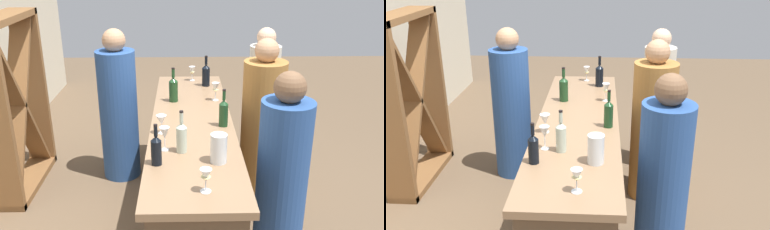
# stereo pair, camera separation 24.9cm
# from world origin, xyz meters

# --- Properties ---
(ground_plane) EXTENTS (12.00, 12.00, 0.00)m
(ground_plane) POSITION_xyz_m (0.00, 0.00, 0.00)
(ground_plane) COLOR brown
(bar_counter) EXTENTS (2.58, 0.66, 0.91)m
(bar_counter) POSITION_xyz_m (0.00, 0.00, 0.46)
(bar_counter) COLOR brown
(bar_counter) RESTS_ON ground
(wine_rack) EXTENTS (1.02, 0.28, 1.69)m
(wine_rack) POSITION_xyz_m (0.58, 1.65, 0.84)
(wine_rack) COLOR brown
(wine_rack) RESTS_ON ground
(wine_bottle_leftmost_near_black) EXTENTS (0.07, 0.07, 0.28)m
(wine_bottle_leftmost_near_black) POSITION_xyz_m (-0.74, 0.25, 1.02)
(wine_bottle_leftmost_near_black) COLOR black
(wine_bottle_leftmost_near_black) RESTS_ON bar_counter
(wine_bottle_second_left_clear_pale) EXTENTS (0.07, 0.07, 0.30)m
(wine_bottle_second_left_clear_pale) POSITION_xyz_m (-0.56, 0.08, 1.02)
(wine_bottle_second_left_clear_pale) COLOR #B7C6B2
(wine_bottle_second_left_clear_pale) RESTS_ON bar_counter
(wine_bottle_center_olive_green) EXTENTS (0.07, 0.07, 0.30)m
(wine_bottle_center_olive_green) POSITION_xyz_m (-0.11, -0.24, 1.03)
(wine_bottle_center_olive_green) COLOR #193D1E
(wine_bottle_center_olive_green) RESTS_ON bar_counter
(wine_bottle_second_right_olive_green) EXTENTS (0.08, 0.08, 0.32)m
(wine_bottle_second_right_olive_green) POSITION_xyz_m (0.48, 0.16, 1.03)
(wine_bottle_second_right_olive_green) COLOR #193D1E
(wine_bottle_second_right_olive_green) RESTS_ON bar_counter
(wine_bottle_rightmost_near_black) EXTENTS (0.08, 0.08, 0.31)m
(wine_bottle_rightmost_near_black) POSITION_xyz_m (0.95, -0.16, 1.03)
(wine_bottle_rightmost_near_black) COLOR black
(wine_bottle_rightmost_near_black) RESTS_ON bar_counter
(wine_glass_near_left) EXTENTS (0.07, 0.07, 0.17)m
(wine_glass_near_left) POSITION_xyz_m (0.50, -0.23, 1.03)
(wine_glass_near_left) COLOR white
(wine_glass_near_left) RESTS_ON bar_counter
(wine_glass_near_center) EXTENTS (0.07, 0.07, 0.15)m
(wine_glass_near_center) POSITION_xyz_m (-1.07, -0.05, 1.01)
(wine_glass_near_center) COLOR white
(wine_glass_near_center) RESTS_ON bar_counter
(wine_glass_near_right) EXTENTS (0.07, 0.07, 0.15)m
(wine_glass_near_right) POSITION_xyz_m (1.14, -0.03, 1.01)
(wine_glass_near_right) COLOR white
(wine_glass_near_right) RESTS_ON bar_counter
(wine_glass_far_left) EXTENTS (0.07, 0.07, 0.17)m
(wine_glass_far_left) POSITION_xyz_m (-0.53, 0.20, 1.03)
(wine_glass_far_left) COLOR white
(wine_glass_far_left) RESTS_ON bar_counter
(wine_glass_far_center) EXTENTS (0.08, 0.08, 0.15)m
(wine_glass_far_center) POSITION_xyz_m (-0.24, 0.24, 1.01)
(wine_glass_far_center) COLOR white
(wine_glass_far_center) RESTS_ON bar_counter
(water_pitcher) EXTENTS (0.11, 0.11, 0.20)m
(water_pitcher) POSITION_xyz_m (-0.72, -0.16, 1.01)
(water_pitcher) COLOR silver
(water_pitcher) RESTS_ON bar_counter
(person_left_guest) EXTENTS (0.39, 0.39, 1.51)m
(person_left_guest) POSITION_xyz_m (0.40, -0.66, 0.69)
(person_left_guest) COLOR #9E6B33
(person_left_guest) RESTS_ON ground
(person_center_guest) EXTENTS (0.47, 0.47, 1.47)m
(person_center_guest) POSITION_xyz_m (-0.54, -0.63, 0.67)
(person_center_guest) COLOR #284C8C
(person_center_guest) RESTS_ON ground
(person_right_guest) EXTENTS (0.41, 0.41, 1.49)m
(person_right_guest) POSITION_xyz_m (1.01, -0.77, 0.69)
(person_right_guest) COLOR beige
(person_right_guest) RESTS_ON ground
(person_server_behind) EXTENTS (0.44, 0.44, 1.53)m
(person_server_behind) POSITION_xyz_m (0.76, 0.72, 0.70)
(person_server_behind) COLOR #284C8C
(person_server_behind) RESTS_ON ground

